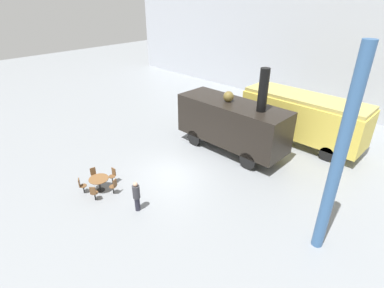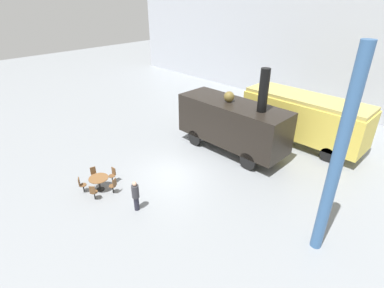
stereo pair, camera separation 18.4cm
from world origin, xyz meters
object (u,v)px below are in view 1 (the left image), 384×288
object	(u,v)px
steam_locomotive	(232,122)
cafe_chair_0	(113,175)
passenger_coach_vintage	(303,116)
cafe_table_near	(99,181)
visitor_person	(137,195)

from	to	relation	value
steam_locomotive	cafe_chair_0	xyz separation A→B (m)	(-2.20, -7.28, -1.47)
passenger_coach_vintage	cafe_table_near	bearing A→B (deg)	-110.88
passenger_coach_vintage	visitor_person	distance (m)	12.13
steam_locomotive	visitor_person	size ratio (longest dim) A/B	4.53
steam_locomotive	visitor_person	distance (m)	7.82
steam_locomotive	cafe_table_near	size ratio (longest dim) A/B	7.13
cafe_table_near	visitor_person	size ratio (longest dim) A/B	0.64
passenger_coach_vintage	cafe_chair_0	bearing A→B (deg)	-112.71
passenger_coach_vintage	steam_locomotive	size ratio (longest dim) A/B	1.11
passenger_coach_vintage	cafe_chair_0	size ratio (longest dim) A/B	9.06
cafe_table_near	steam_locomotive	bearing A→B (deg)	75.50
steam_locomotive	visitor_person	xyz separation A→B (m)	(0.53, -7.72, -1.13)
cafe_chair_0	visitor_person	world-z (taller)	visitor_person
steam_locomotive	passenger_coach_vintage	bearing A→B (deg)	58.16
cafe_chair_0	cafe_table_near	bearing A→B (deg)	0.00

